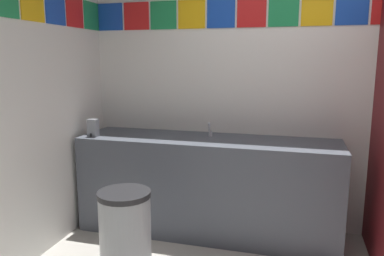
# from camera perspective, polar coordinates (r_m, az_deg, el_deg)

# --- Properties ---
(wall_back) EXTENTS (4.18, 0.09, 2.79)m
(wall_back) POSITION_cam_1_polar(r_m,az_deg,el_deg) (3.55, 17.86, 6.92)
(wall_back) COLOR white
(wall_back) RESTS_ON ground_plane
(vanity_counter) EXTENTS (2.32, 0.61, 0.89)m
(vanity_counter) POSITION_cam_1_polar(r_m,az_deg,el_deg) (3.48, 2.35, -8.68)
(vanity_counter) COLOR #4C515B
(vanity_counter) RESTS_ON ground_plane
(faucet_center) EXTENTS (0.04, 0.10, 0.14)m
(faucet_center) POSITION_cam_1_polar(r_m,az_deg,el_deg) (3.44, 2.75, -0.46)
(faucet_center) COLOR silver
(faucet_center) RESTS_ON vanity_counter
(soap_dispenser) EXTENTS (0.09, 0.09, 0.16)m
(soap_dispenser) POSITION_cam_1_polar(r_m,az_deg,el_deg) (3.56, -14.79, 0.02)
(soap_dispenser) COLOR gray
(soap_dispenser) RESTS_ON vanity_counter
(trash_bin) EXTENTS (0.39, 0.39, 0.64)m
(trash_bin) POSITION_cam_1_polar(r_m,az_deg,el_deg) (2.92, -10.08, -15.42)
(trash_bin) COLOR #999EA3
(trash_bin) RESTS_ON ground_plane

